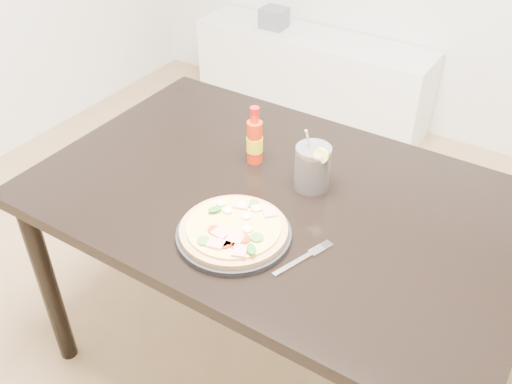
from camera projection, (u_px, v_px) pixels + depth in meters
The scene contains 8 objects.
dining_table at pixel (278, 216), 1.67m from camera, with size 1.40×0.90×0.75m.
plate at pixel (234, 234), 1.47m from camera, with size 0.30×0.30×0.02m, color black.
pizza at pixel (234, 228), 1.46m from camera, with size 0.28×0.28×0.03m.
hot_sauce_bottle at pixel (255, 141), 1.71m from camera, with size 0.06×0.06×0.19m.
cola_cup at pixel (312, 168), 1.61m from camera, with size 0.11×0.10×0.19m.
fork at pixel (305, 257), 1.41m from camera, with size 0.08×0.18×0.00m.
media_console at pixel (311, 76), 3.36m from camera, with size 1.40×0.34×0.50m, color white.
cd_stack at pixel (274, 18), 3.27m from camera, with size 0.14×0.12×0.11m.
Camera 1 is at (0.59, -0.71, 1.73)m, focal length 40.00 mm.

